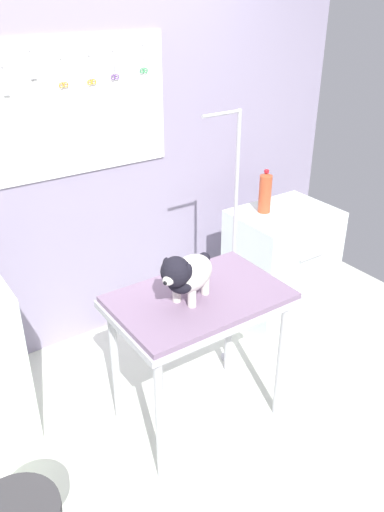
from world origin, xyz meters
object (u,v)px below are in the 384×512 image
(dog, at_px, (187,274))
(cabinet_right, at_px, (280,266))
(grooming_table, at_px, (199,311))
(soda_bottle, at_px, (265,193))
(grooming_arm, at_px, (232,257))

(dog, relative_size, cabinet_right, 0.46)
(grooming_table, xyz_separation_m, cabinet_right, (1.07, 0.51, -0.31))
(cabinet_right, relative_size, soda_bottle, 2.85)
(grooming_arm, distance_m, cabinet_right, 0.73)
(dog, xyz_separation_m, soda_bottle, (1.03, 0.60, 0.00))
(cabinet_right, bearing_deg, grooming_table, -154.56)
(grooming_table, bearing_deg, dog, -171.68)
(dog, bearing_deg, grooming_arm, 30.63)
(dog, xyz_separation_m, cabinet_right, (1.16, 0.52, -0.56))
(grooming_table, height_order, cabinet_right, cabinet_right)
(grooming_arm, relative_size, cabinet_right, 1.94)
(dog, height_order, soda_bottle, soda_bottle)
(dog, distance_m, soda_bottle, 1.20)
(grooming_arm, relative_size, soda_bottle, 5.53)
(grooming_arm, height_order, soda_bottle, grooming_arm)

